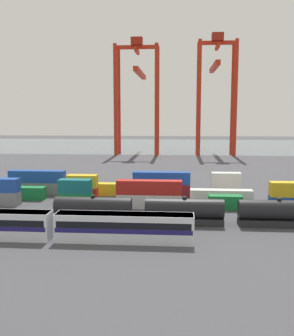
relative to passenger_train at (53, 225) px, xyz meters
name	(u,v)px	position (x,y,z in m)	size (l,w,h in m)	color
ground_plane	(179,174)	(17.52, 63.91, -2.14)	(420.00, 420.00, 0.00)	#424247
harbour_water	(179,145)	(17.52, 173.40, -2.14)	(400.00, 110.00, 0.01)	slate
passenger_train	(53,225)	(0.00, 0.00, 0.00)	(38.54, 3.14, 3.90)	silver
freight_tank_row	(231,212)	(25.39, 9.33, -0.02)	(55.92, 3.00, 4.46)	#232326
shipping_container_0	(4,199)	(-16.09, 19.98, -0.84)	(6.04, 2.44, 2.60)	slate
shipping_container_1	(3,185)	(-16.09, 19.98, 1.76)	(6.04, 2.44, 2.60)	#1C4299
shipping_container_2	(75,200)	(-2.15, 19.98, -0.84)	(6.04, 2.44, 2.60)	#197538
shipping_container_3	(75,186)	(-2.15, 19.98, 1.76)	(6.04, 2.44, 2.60)	#146066
shipping_container_4	(149,201)	(11.80, 19.98, -0.84)	(12.10, 2.44, 2.60)	silver
shipping_container_5	(149,187)	(11.80, 19.98, 1.76)	(12.10, 2.44, 2.60)	#AD211C
shipping_container_6	(225,202)	(25.74, 19.98, -0.84)	(6.04, 2.44, 2.60)	#197538
shipping_container_10	(16,193)	(-15.99, 25.53, -0.84)	(12.10, 2.44, 2.60)	#197538
shipping_container_11	(82,194)	(-2.14, 25.53, -0.84)	(6.04, 2.44, 2.60)	#AD211C
shipping_container_12	(82,181)	(-2.14, 25.53, 1.76)	(6.04, 2.44, 2.60)	gold
shipping_container_13	(151,195)	(11.72, 25.53, -0.84)	(6.04, 2.44, 2.60)	#1C4299
shipping_container_14	(221,196)	(25.58, 25.53, -0.84)	(12.10, 2.44, 2.60)	silver
shipping_container_15	(293,197)	(39.44, 25.53, -0.84)	(6.04, 2.44, 2.60)	orange
shipping_container_16	(37,188)	(-13.47, 31.09, -0.84)	(12.10, 2.44, 2.60)	slate
shipping_container_17	(37,176)	(-13.47, 31.09, 1.76)	(12.10, 2.44, 2.60)	#1C4299
shipping_container_18	(99,189)	(0.07, 31.09, -0.84)	(12.10, 2.44, 2.60)	gold
shipping_container_19	(161,190)	(13.61, 31.09, -0.84)	(12.10, 2.44, 2.60)	maroon
shipping_container_20	(162,178)	(13.61, 31.09, 1.76)	(12.10, 2.44, 2.60)	#1C4299
shipping_container_21	(226,191)	(27.15, 31.09, -0.84)	(6.04, 2.44, 2.60)	silver
shipping_container_22	(226,179)	(27.15, 31.09, 1.76)	(6.04, 2.44, 2.60)	silver
gantry_crane_west	(138,85)	(-0.75, 123.68, 28.08)	(18.86, 41.65, 49.57)	red
gantry_crane_central	(216,83)	(32.99, 122.56, 28.65)	(16.43, 33.97, 50.91)	red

